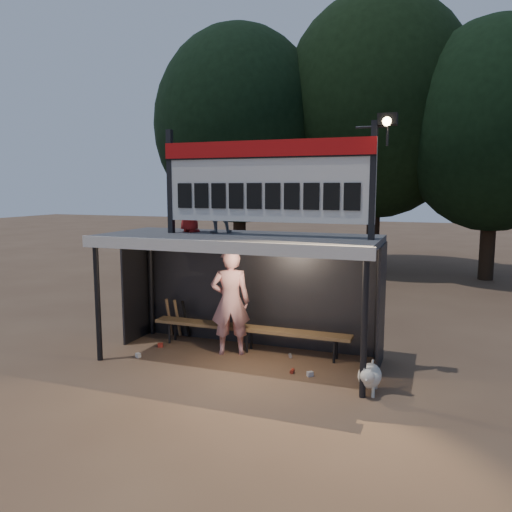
{
  "coord_description": "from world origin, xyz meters",
  "views": [
    {
      "loc": [
        3.36,
        -8.25,
        3.17
      ],
      "look_at": [
        0.2,
        0.4,
        1.9
      ],
      "focal_mm": 35.0,
      "sensor_mm": 36.0,
      "label": 1
    }
  ],
  "objects": [
    {
      "name": "child_a",
      "position": [
        -0.54,
        0.32,
        2.88
      ],
      "size": [
        0.67,
        0.62,
        1.11
      ],
      "primitive_type": "imported",
      "rotation": [
        0.0,
        0.0,
        3.61
      ],
      "color": "slate",
      "rests_on": "dugout_shelter"
    },
    {
      "name": "bats",
      "position": [
        -1.73,
        0.82,
        0.43
      ],
      "size": [
        0.47,
        0.32,
        0.84
      ],
      "color": "#916843",
      "rests_on": "ground"
    },
    {
      "name": "scoreboard_assembly",
      "position": [
        0.56,
        -0.01,
        3.32
      ],
      "size": [
        4.1,
        0.27,
        1.99
      ],
      "color": "black",
      "rests_on": "dugout_shelter"
    },
    {
      "name": "bench",
      "position": [
        0.0,
        0.55,
        0.43
      ],
      "size": [
        4.0,
        0.35,
        0.48
      ],
      "color": "olive",
      "rests_on": "ground"
    },
    {
      "name": "ground",
      "position": [
        0.0,
        0.0,
        0.0
      ],
      "size": [
        80.0,
        80.0,
        0.0
      ],
      "primitive_type": "plane",
      "color": "brown",
      "rests_on": "ground"
    },
    {
      "name": "tree_mid",
      "position": [
        1.0,
        11.5,
        6.17
      ],
      "size": [
        7.22,
        7.22,
        10.36
      ],
      "color": "black",
      "rests_on": "ground"
    },
    {
      "name": "tree_left",
      "position": [
        -4.0,
        10.0,
        5.51
      ],
      "size": [
        6.46,
        6.46,
        9.27
      ],
      "color": "black",
      "rests_on": "ground"
    },
    {
      "name": "dugout_shelter",
      "position": [
        0.0,
        0.24,
        1.85
      ],
      "size": [
        5.1,
        2.08,
        2.32
      ],
      "color": "#404042",
      "rests_on": "ground"
    },
    {
      "name": "player",
      "position": [
        -0.27,
        0.27,
        1.02
      ],
      "size": [
        0.87,
        0.72,
        2.04
      ],
      "primitive_type": "imported",
      "rotation": [
        0.0,
        0.0,
        3.51
      ],
      "color": "white",
      "rests_on": "ground"
    },
    {
      "name": "dog",
      "position": [
        2.48,
        -0.72,
        0.28
      ],
      "size": [
        0.36,
        0.81,
        0.49
      ],
      "color": "white",
      "rests_on": "ground"
    },
    {
      "name": "litter",
      "position": [
        -0.05,
        -0.13,
        0.04
      ],
      "size": [
        3.39,
        1.1,
        0.08
      ],
      "color": "#A9291D",
      "rests_on": "ground"
    },
    {
      "name": "child_b",
      "position": [
        -1.11,
        0.3,
        2.84
      ],
      "size": [
        0.6,
        0.53,
        1.04
      ],
      "primitive_type": "imported",
      "rotation": [
        0.0,
        0.0,
        2.65
      ],
      "color": "#B11C1B",
      "rests_on": "dugout_shelter"
    },
    {
      "name": "tree_right",
      "position": [
        5.0,
        10.5,
        5.19
      ],
      "size": [
        6.08,
        6.08,
        8.72
      ],
      "color": "black",
      "rests_on": "ground"
    }
  ]
}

